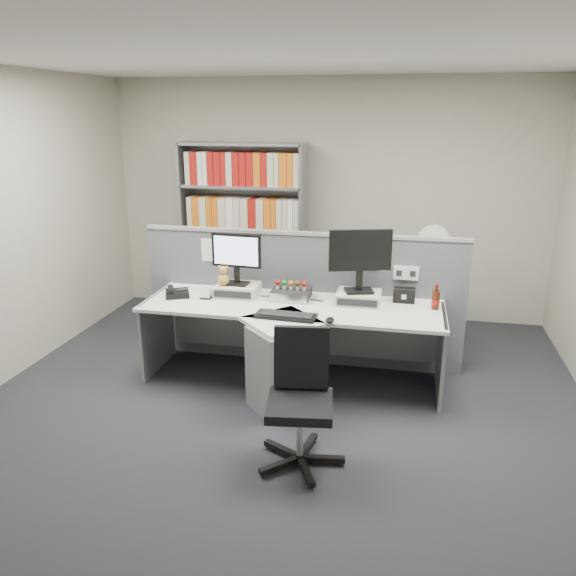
% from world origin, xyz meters
% --- Properties ---
extents(ground, '(5.50, 5.50, 0.00)m').
position_xyz_m(ground, '(0.00, 0.00, 0.00)').
color(ground, '#2B2D32').
rests_on(ground, ground).
extents(room_shell, '(5.04, 5.54, 2.72)m').
position_xyz_m(room_shell, '(0.00, 0.00, 1.79)').
color(room_shell, '#ADAB9A').
rests_on(room_shell, ground).
extents(partition, '(3.00, 0.08, 1.27)m').
position_xyz_m(partition, '(0.00, 1.25, 0.65)').
color(partition, '#595D65').
rests_on(partition, ground).
extents(desk, '(2.60, 1.20, 0.72)m').
position_xyz_m(desk, '(0.00, 0.60, 0.46)').
color(desk, white).
rests_on(desk, ground).
extents(monitor_riser_left, '(0.38, 0.31, 0.10)m').
position_xyz_m(monitor_riser_left, '(-0.54, 0.98, 0.77)').
color(monitor_riser_left, beige).
rests_on(monitor_riser_left, desk).
extents(monitor_riser_right, '(0.38, 0.31, 0.10)m').
position_xyz_m(monitor_riser_right, '(0.56, 0.98, 0.77)').
color(monitor_riser_right, beige).
rests_on(monitor_riser_right, desk).
extents(monitor_left, '(0.46, 0.16, 0.47)m').
position_xyz_m(monitor_left, '(-0.54, 0.98, 1.10)').
color(monitor_left, black).
rests_on(monitor_left, monitor_riser_left).
extents(monitor_right, '(0.53, 0.23, 0.55)m').
position_xyz_m(monitor_right, '(0.56, 0.98, 1.15)').
color(monitor_right, black).
rests_on(monitor_right, monitor_riser_right).
extents(desktop_pc, '(0.33, 0.30, 0.09)m').
position_xyz_m(desktop_pc, '(-0.04, 0.98, 0.76)').
color(desktop_pc, black).
rests_on(desktop_pc, desk).
extents(figurines, '(0.29, 0.05, 0.09)m').
position_xyz_m(figurines, '(-0.04, 0.97, 0.86)').
color(figurines, beige).
rests_on(figurines, desktop_pc).
extents(keyboard, '(0.50, 0.21, 0.03)m').
position_xyz_m(keyboard, '(0.02, 0.49, 0.74)').
color(keyboard, black).
rests_on(keyboard, desk).
extents(mouse, '(0.07, 0.11, 0.04)m').
position_xyz_m(mouse, '(0.38, 0.45, 0.74)').
color(mouse, black).
rests_on(mouse, desk).
extents(desk_phone, '(0.26, 0.25, 0.09)m').
position_xyz_m(desk_phone, '(-1.06, 0.82, 0.75)').
color(desk_phone, black).
rests_on(desk_phone, desk).
extents(desk_calendar, '(0.10, 0.07, 0.12)m').
position_xyz_m(desk_calendar, '(-0.78, 0.81, 0.77)').
color(desk_calendar, black).
rests_on(desk_calendar, desk).
extents(plush_toy, '(0.11, 0.11, 0.18)m').
position_xyz_m(plush_toy, '(-0.65, 0.93, 0.90)').
color(plush_toy, '#B5933C').
rests_on(plush_toy, monitor_riser_left).
extents(speaker, '(0.19, 0.10, 0.12)m').
position_xyz_m(speaker, '(0.95, 1.09, 0.78)').
color(speaker, black).
rests_on(speaker, desk).
extents(cola_bottle, '(0.07, 0.07, 0.22)m').
position_xyz_m(cola_bottle, '(1.21, 0.95, 0.80)').
color(cola_bottle, '#3F190A').
rests_on(cola_bottle, desk).
extents(shelving_unit, '(1.41, 0.40, 2.00)m').
position_xyz_m(shelving_unit, '(-0.90, 2.44, 0.98)').
color(shelving_unit, gray).
rests_on(shelving_unit, ground).
extents(filing_cabinet, '(0.45, 0.61, 0.70)m').
position_xyz_m(filing_cabinet, '(1.20, 1.99, 0.35)').
color(filing_cabinet, gray).
rests_on(filing_cabinet, ground).
extents(desk_fan, '(0.33, 0.19, 0.55)m').
position_xyz_m(desk_fan, '(1.20, 1.99, 1.04)').
color(desk_fan, white).
rests_on(desk_fan, filing_cabinet).
extents(office_chair, '(0.60, 0.60, 0.91)m').
position_xyz_m(office_chair, '(0.30, -0.36, 0.49)').
color(office_chair, silver).
rests_on(office_chair, ground).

